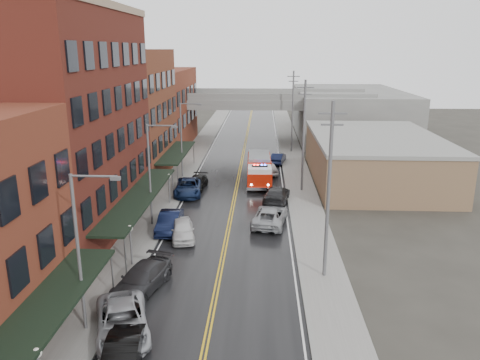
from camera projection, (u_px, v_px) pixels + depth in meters
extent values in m
cube|color=black|center=(233.00, 205.00, 46.81)|extent=(11.00, 160.00, 0.02)
cube|color=slate|center=(161.00, 203.00, 47.14)|extent=(3.00, 160.00, 0.15)
cube|color=slate|center=(306.00, 205.00, 46.44)|extent=(3.00, 160.00, 0.15)
cube|color=gray|center=(177.00, 203.00, 47.06)|extent=(0.30, 160.00, 0.15)
cube|color=gray|center=(290.00, 205.00, 46.52)|extent=(0.30, 160.00, 0.15)
cube|color=#4D1F14|center=(65.00, 126.00, 38.27)|extent=(9.00, 20.00, 18.00)
cube|color=#602D1C|center=(127.00, 115.00, 55.50)|extent=(9.00, 15.00, 15.00)
cube|color=brown|center=(159.00, 109.00, 72.73)|extent=(9.00, 20.00, 12.00)
cube|color=brown|center=(374.00, 159.00, 54.98)|extent=(14.00, 22.00, 5.00)
cube|color=slate|center=(348.00, 113.00, 83.31)|extent=(18.00, 30.00, 8.00)
cube|color=black|center=(33.00, 323.00, 21.36)|extent=(2.60, 16.00, 0.18)
cylinder|color=slate|center=(112.00, 276.00, 29.02)|extent=(0.10, 0.10, 3.00)
cube|color=black|center=(140.00, 196.00, 39.62)|extent=(2.60, 18.00, 0.18)
cylinder|color=slate|center=(125.00, 256.00, 31.71)|extent=(0.10, 0.10, 3.00)
cylinder|color=slate|center=(173.00, 185.00, 48.24)|extent=(0.10, 0.10, 3.00)
cube|color=black|center=(177.00, 152.00, 56.44)|extent=(2.60, 13.00, 0.18)
cylinder|color=slate|center=(178.00, 178.00, 50.93)|extent=(0.10, 0.10, 3.00)
cylinder|color=slate|center=(194.00, 154.00, 62.66)|extent=(0.10, 0.10, 3.00)
sphere|color=silver|center=(37.00, 353.00, 19.41)|extent=(0.44, 0.44, 0.44)
cylinder|color=#59595B|center=(131.00, 248.00, 33.28)|extent=(0.14, 0.14, 2.80)
sphere|color=silver|center=(130.00, 228.00, 32.87)|extent=(0.44, 0.44, 0.44)
cylinder|color=#59595B|center=(169.00, 190.00, 46.73)|extent=(0.14, 0.14, 2.80)
sphere|color=silver|center=(169.00, 176.00, 46.33)|extent=(0.44, 0.44, 0.44)
cylinder|color=#59595B|center=(79.00, 256.00, 24.76)|extent=(0.18, 0.18, 9.00)
cylinder|color=#59595B|center=(94.00, 176.00, 23.51)|extent=(2.40, 0.12, 0.12)
cube|color=#59595B|center=(115.00, 178.00, 23.49)|extent=(0.50, 0.22, 0.18)
cylinder|color=#59595B|center=(150.00, 176.00, 40.14)|extent=(0.18, 0.18, 9.00)
cylinder|color=#59595B|center=(161.00, 126.00, 38.89)|extent=(2.40, 0.12, 0.12)
cube|color=#59595B|center=(174.00, 127.00, 38.87)|extent=(0.50, 0.22, 0.18)
cylinder|color=#59595B|center=(181.00, 141.00, 55.52)|extent=(0.18, 0.18, 9.00)
cylinder|color=#59595B|center=(190.00, 104.00, 54.27)|extent=(2.40, 0.12, 0.12)
cube|color=#59595B|center=(200.00, 105.00, 54.25)|extent=(0.50, 0.22, 0.18)
cylinder|color=#59595B|center=(328.00, 193.00, 30.42)|extent=(0.24, 0.24, 12.00)
cube|color=#59595B|center=(333.00, 114.00, 29.01)|extent=(1.80, 0.12, 0.12)
cube|color=#59595B|center=(332.00, 125.00, 29.20)|extent=(1.40, 0.12, 0.12)
cylinder|color=#59595B|center=(304.00, 137.00, 49.64)|extent=(0.24, 0.24, 12.00)
cube|color=#59595B|center=(305.00, 88.00, 48.23)|extent=(1.80, 0.12, 0.12)
cube|color=#59595B|center=(305.00, 94.00, 48.42)|extent=(1.40, 0.12, 0.12)
cylinder|color=#59595B|center=(292.00, 112.00, 68.87)|extent=(0.24, 0.24, 12.00)
cube|color=#59595B|center=(294.00, 76.00, 67.45)|extent=(1.80, 0.12, 0.12)
cube|color=#59595B|center=(293.00, 81.00, 67.64)|extent=(1.40, 0.12, 0.12)
cube|color=slate|center=(246.00, 102.00, 75.73)|extent=(40.00, 10.00, 1.50)
cube|color=slate|center=(179.00, 124.00, 77.28)|extent=(1.60, 8.00, 6.00)
cube|color=slate|center=(313.00, 125.00, 76.23)|extent=(1.60, 8.00, 6.00)
cube|color=#B21A08|center=(259.00, 166.00, 55.21)|extent=(2.82, 5.95, 2.25)
cube|color=#B21A08|center=(260.00, 178.00, 51.28)|extent=(2.75, 2.85, 1.61)
cube|color=silver|center=(260.00, 169.00, 50.99)|extent=(2.61, 2.63, 0.54)
cube|color=black|center=(260.00, 175.00, 51.40)|extent=(2.74, 1.78, 0.86)
cube|color=slate|center=(259.00, 156.00, 54.86)|extent=(2.54, 5.52, 0.32)
cube|color=black|center=(260.00, 166.00, 50.89)|extent=(1.72, 0.34, 0.15)
sphere|color=#FF0C0C|center=(254.00, 165.00, 50.88)|extent=(0.21, 0.21, 0.21)
sphere|color=#1933FF|center=(265.00, 165.00, 50.85)|extent=(0.21, 0.21, 0.21)
cylinder|color=black|center=(249.00, 186.00, 51.42)|extent=(1.08, 0.40, 1.07)
cylinder|color=black|center=(270.00, 186.00, 51.36)|extent=(1.08, 0.40, 1.07)
cylinder|color=black|center=(249.00, 177.00, 55.03)|extent=(1.08, 0.40, 1.07)
cylinder|color=black|center=(269.00, 177.00, 54.97)|extent=(1.08, 0.40, 1.07)
cylinder|color=black|center=(249.00, 171.00, 57.60)|extent=(1.08, 0.40, 1.07)
cylinder|color=black|center=(268.00, 171.00, 57.54)|extent=(1.08, 0.40, 1.07)
imported|color=black|center=(122.00, 357.00, 22.45)|extent=(2.17, 4.93, 1.58)
imported|color=#A0A2A7|center=(122.00, 321.00, 25.38)|extent=(4.48, 6.45, 1.64)
imported|color=#29292C|center=(142.00, 279.00, 30.04)|extent=(3.63, 6.00, 1.63)
imported|color=silver|center=(183.00, 230.00, 38.31)|extent=(2.73, 4.84, 1.55)
imported|color=black|center=(169.00, 222.00, 39.90)|extent=(1.82, 5.01, 1.64)
imported|color=#122044|center=(188.00, 187.00, 49.89)|extent=(3.15, 6.12, 1.65)
imported|color=black|center=(197.00, 183.00, 51.92)|extent=(2.32, 4.92, 1.39)
imported|color=#96999E|center=(270.00, 216.00, 41.35)|extent=(3.56, 6.13, 1.61)
imported|color=black|center=(277.00, 195.00, 47.27)|extent=(3.14, 5.96, 1.65)
imported|color=#BEBEBE|center=(268.00, 168.00, 58.02)|extent=(2.79, 4.91, 1.58)
imported|color=#0E1534|center=(278.00, 158.00, 63.48)|extent=(2.38, 4.62, 1.45)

